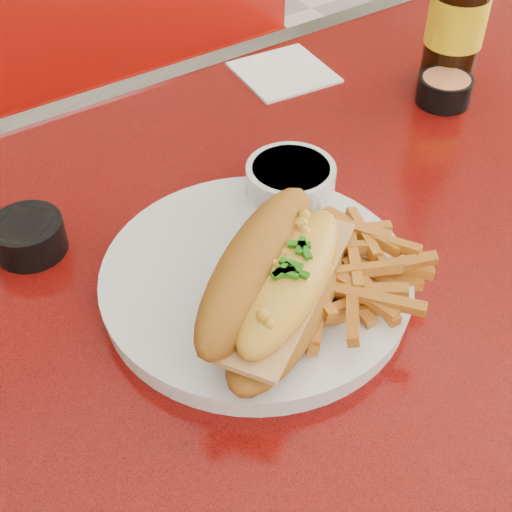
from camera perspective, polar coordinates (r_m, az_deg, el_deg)
diner_table at (r=0.78m, az=7.98°, el=-8.70°), size 1.23×0.83×0.77m
booth_bench_far at (r=1.52m, az=-13.19°, el=4.25°), size 1.20×0.51×0.90m
dinner_plate at (r=0.62m, az=0.00°, el=-1.95°), size 0.29×0.29×0.02m
mac_hoagie at (r=0.56m, az=1.73°, el=-2.11°), size 0.22×0.19×0.09m
fries_pile at (r=0.60m, az=6.25°, el=-1.27°), size 0.15×0.14×0.04m
fork at (r=0.65m, az=4.27°, el=1.72°), size 0.03×0.13×0.00m
gravy_ramekin at (r=0.70m, az=2.76°, el=5.63°), size 0.10×0.10×0.05m
sauce_cup_left at (r=0.68m, az=-17.75°, el=1.61°), size 0.08×0.08×0.03m
sauce_cup_right at (r=0.89m, az=14.85°, el=12.80°), size 0.07×0.07×0.03m
paper_napkin at (r=0.93m, az=2.22°, el=14.47°), size 0.12×0.12×0.00m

